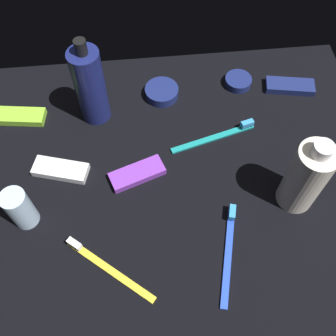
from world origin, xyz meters
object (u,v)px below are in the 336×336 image
at_px(bodywash_bottle, 306,177).
at_px(cream_tin_right, 238,81).
at_px(snack_bar_lime, 20,116).
at_px(cream_tin_left, 162,92).
at_px(toothbrush_yellow, 105,266).
at_px(toothbrush_blue, 229,248).
at_px(deodorant_stick, 20,209).
at_px(snack_bar_navy, 290,86).
at_px(lotion_bottle, 90,86).
at_px(toothbrush_teal, 218,135).
at_px(snack_bar_white, 61,170).
at_px(snack_bar_purple, 137,174).

relative_size(bodywash_bottle, cream_tin_right, 2.94).
height_order(snack_bar_lime, cream_tin_left, cream_tin_left).
distance_m(toothbrush_yellow, toothbrush_blue, 0.21).
distance_m(deodorant_stick, snack_bar_navy, 0.61).
height_order(bodywash_bottle, snack_bar_navy, bodywash_bottle).
xyz_separation_m(lotion_bottle, snack_bar_navy, (0.42, 0.03, -0.08)).
xyz_separation_m(toothbrush_yellow, cream_tin_right, (0.30, 0.38, 0.00)).
xyz_separation_m(toothbrush_teal, cream_tin_left, (-0.10, 0.12, 0.00)).
bearing_deg(snack_bar_lime, toothbrush_teal, -4.25).
xyz_separation_m(snack_bar_navy, cream_tin_right, (-0.11, 0.02, 0.00)).
bearing_deg(bodywash_bottle, snack_bar_white, 166.91).
relative_size(toothbrush_yellow, cream_tin_right, 2.52).
bearing_deg(bodywash_bottle, snack_bar_navy, 76.96).
bearing_deg(cream_tin_right, cream_tin_left, -174.89).
distance_m(deodorant_stick, toothbrush_teal, 0.40).
relative_size(bodywash_bottle, snack_bar_purple, 1.65).
bearing_deg(bodywash_bottle, lotion_bottle, 146.99).
bearing_deg(cream_tin_left, snack_bar_lime, -173.60).
relative_size(toothbrush_teal, snack_bar_purple, 1.70).
height_order(lotion_bottle, cream_tin_left, lotion_bottle).
bearing_deg(toothbrush_yellow, cream_tin_left, 70.49).
bearing_deg(bodywash_bottle, deodorant_stick, 179.19).
xyz_separation_m(bodywash_bottle, toothbrush_yellow, (-0.35, -0.10, -0.07)).
relative_size(toothbrush_yellow, snack_bar_lime, 1.41).
bearing_deg(snack_bar_white, snack_bar_purple, 7.34).
xyz_separation_m(snack_bar_purple, cream_tin_right, (0.24, 0.21, 0.00)).
relative_size(snack_bar_lime, snack_bar_white, 1.00).
bearing_deg(lotion_bottle, toothbrush_teal, -19.05).
relative_size(lotion_bottle, snack_bar_lime, 1.89).
bearing_deg(snack_bar_white, deodorant_stick, -104.85).
xyz_separation_m(toothbrush_yellow, snack_bar_purple, (0.07, 0.17, 0.00)).
height_order(toothbrush_teal, toothbrush_yellow, same).
distance_m(lotion_bottle, bodywash_bottle, 0.43).
relative_size(toothbrush_blue, snack_bar_navy, 1.70).
height_order(bodywash_bottle, toothbrush_teal, bodywash_bottle).
xyz_separation_m(lotion_bottle, snack_bar_purple, (0.08, -0.16, -0.08)).
distance_m(deodorant_stick, toothbrush_blue, 0.36).
xyz_separation_m(snack_bar_lime, snack_bar_white, (0.09, -0.14, 0.00)).
height_order(deodorant_stick, snack_bar_navy, deodorant_stick).
relative_size(snack_bar_purple, cream_tin_left, 1.45).
relative_size(deodorant_stick, snack_bar_navy, 0.84).
xyz_separation_m(snack_bar_lime, cream_tin_right, (0.47, 0.05, 0.00)).
xyz_separation_m(bodywash_bottle, toothbrush_teal, (-0.12, 0.15, -0.07)).
relative_size(deodorant_stick, snack_bar_purple, 0.84).
distance_m(snack_bar_lime, snack_bar_navy, 0.58).
xyz_separation_m(snack_bar_purple, cream_tin_left, (0.07, 0.20, 0.00)).
relative_size(snack_bar_navy, snack_bar_white, 1.00).
bearing_deg(snack_bar_purple, deodorant_stick, 179.90).
xyz_separation_m(bodywash_bottle, deodorant_stick, (-0.49, 0.01, -0.03)).
bearing_deg(snack_bar_purple, bodywash_bottle, -34.14).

